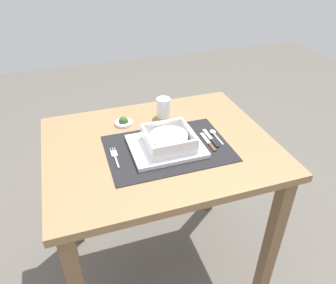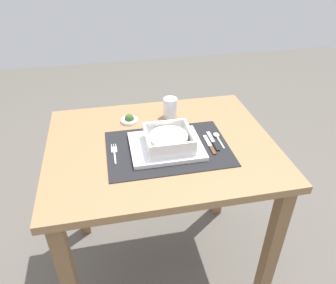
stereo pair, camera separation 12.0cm
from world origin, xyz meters
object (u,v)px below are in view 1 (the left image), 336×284
at_px(drinking_glass, 163,108).
at_px(dining_table, 160,168).
at_px(spoon, 214,133).
at_px(butter_knife, 212,139).
at_px(condiment_saucer, 124,122).
at_px(bread_knife, 209,143).
at_px(fork, 115,156).
at_px(porridge_bowl, 169,140).

bearing_deg(drinking_glass, dining_table, -111.74).
height_order(spoon, butter_knife, spoon).
distance_m(drinking_glass, condiment_saucer, 0.18).
xyz_separation_m(bread_knife, condiment_saucer, (-0.28, 0.25, 0.00)).
relative_size(spoon, condiment_saucer, 1.47).
distance_m(dining_table, fork, 0.22).
xyz_separation_m(porridge_bowl, drinking_glass, (0.06, 0.24, -0.00)).
relative_size(fork, drinking_glass, 1.45).
distance_m(spoon, condiment_saucer, 0.38).
bearing_deg(butter_knife, porridge_bowl, -177.67).
height_order(bread_knife, condiment_saucer, condiment_saucer).
xyz_separation_m(bread_knife, drinking_glass, (-0.10, 0.26, 0.03)).
distance_m(dining_table, butter_knife, 0.24).
xyz_separation_m(butter_knife, condiment_saucer, (-0.30, 0.23, 0.00)).
bearing_deg(dining_table, spoon, -2.89).
bearing_deg(drinking_glass, bread_knife, -69.00).
height_order(porridge_bowl, fork, porridge_bowl).
distance_m(porridge_bowl, spoon, 0.21).
bearing_deg(spoon, bread_knife, -131.31).
bearing_deg(dining_table, butter_knife, -12.42).
bearing_deg(bread_knife, condiment_saucer, 140.89).
relative_size(spoon, drinking_glass, 1.24).
height_order(porridge_bowl, spoon, porridge_bowl).
height_order(spoon, bread_knife, spoon).
bearing_deg(spoon, porridge_bowl, -171.08).
distance_m(dining_table, drinking_glass, 0.27).
height_order(dining_table, bread_knife, bread_knife).
bearing_deg(butter_knife, condiment_saucer, 144.28).
xyz_separation_m(spoon, butter_knife, (-0.03, -0.03, -0.00)).
xyz_separation_m(dining_table, condiment_saucer, (-0.10, 0.19, 0.13)).
distance_m(spoon, drinking_glass, 0.26).
bearing_deg(dining_table, porridge_bowl, -65.23).
xyz_separation_m(dining_table, bread_knife, (0.18, -0.06, 0.13)).
height_order(butter_knife, condiment_saucer, condiment_saucer).
height_order(fork, drinking_glass, drinking_glass).
xyz_separation_m(dining_table, porridge_bowl, (0.02, -0.05, 0.16)).
distance_m(dining_table, bread_knife, 0.23).
height_order(porridge_bowl, condiment_saucer, porridge_bowl).
bearing_deg(condiment_saucer, fork, -109.78).
bearing_deg(drinking_glass, spoon, -54.89).
bearing_deg(fork, butter_knife, 1.52).
relative_size(butter_knife, drinking_glass, 1.53).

